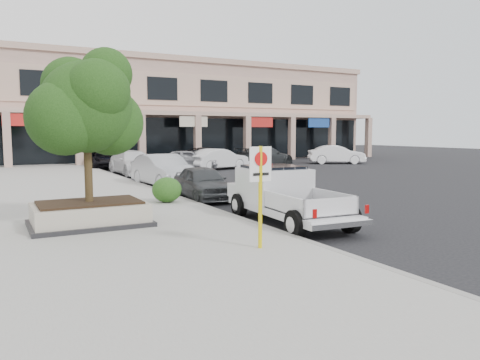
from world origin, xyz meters
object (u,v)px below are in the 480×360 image
object	(u,v)px
lot_car_a	(188,160)
planter	(90,214)
lot_car_c	(266,156)
planter_tree	(90,108)
lot_car_f	(337,154)
curb_car_d	(105,159)
lot_car_e	(204,157)
pickup_truck	(289,196)
curb_car_a	(203,183)
curb_car_b	(164,171)
no_parking_sign	(260,183)
lot_car_d	(210,156)
lot_car_b	(219,159)
curb_car_c	(133,163)

from	to	relation	value
lot_car_a	planter	bearing A→B (deg)	174.75
lot_car_c	planter_tree	bearing A→B (deg)	123.37
lot_car_a	lot_car_f	world-z (taller)	lot_car_f
planter	lot_car_f	distance (m)	29.78
curb_car_d	lot_car_a	size ratio (longest dim) A/B	1.13
curb_car_d	lot_car_e	xyz separation A→B (m)	(7.67, -1.00, -0.00)
pickup_truck	lot_car_a	world-z (taller)	pickup_truck
curb_car_a	lot_car_a	xyz separation A→B (m)	(4.82, 13.59, 0.06)
planter	curb_car_b	bearing A→B (deg)	59.52
no_parking_sign	lot_car_d	bearing A→B (deg)	67.68
lot_car_b	lot_car_d	distance (m)	3.99
lot_car_c	lot_car_e	xyz separation A→B (m)	(-4.38, 2.32, -0.07)
planter_tree	curb_car_a	bearing A→B (deg)	36.99
curb_car_d	lot_car_a	bearing A→B (deg)	-39.73
lot_car_b	planter	bearing A→B (deg)	130.95
planter_tree	pickup_truck	size ratio (longest dim) A/B	0.74
planter	curb_car_c	xyz separation A→B (m)	(5.73, 16.16, 0.29)
curb_car_a	lot_car_d	distance (m)	18.90
pickup_truck	curb_car_a	bearing A→B (deg)	96.01
lot_car_c	lot_car_e	size ratio (longest dim) A/B	1.30
curb_car_a	lot_car_b	size ratio (longest dim) A/B	0.88
planter	planter_tree	world-z (taller)	planter_tree
pickup_truck	curb_car_c	distance (m)	18.00
curb_car_a	curb_car_c	world-z (taller)	curb_car_c
curb_car_d	lot_car_f	xyz separation A→B (m)	(18.55, -4.34, 0.09)
no_parking_sign	curb_car_b	world-z (taller)	no_parking_sign
planter	planter_tree	size ratio (longest dim) A/B	0.80
curb_car_d	lot_car_d	bearing A→B (deg)	-3.86
lot_car_f	pickup_truck	bearing A→B (deg)	163.92
no_parking_sign	curb_car_c	world-z (taller)	no_parking_sign
lot_car_f	curb_car_a	bearing A→B (deg)	153.63
planter	lot_car_a	xyz separation A→B (m)	(10.04, 17.58, 0.27)
lot_car_f	planter	bearing A→B (deg)	153.75
lot_car_b	lot_car_e	xyz separation A→B (m)	(0.62, 4.03, -0.07)
lot_car_b	lot_car_d	size ratio (longest dim) A/B	0.86
curb_car_d	lot_car_b	xyz separation A→B (m)	(7.05, -5.03, 0.07)
lot_car_a	lot_car_f	xyz separation A→B (m)	(13.77, 0.31, 0.03)
planter	lot_car_d	xyz separation A→B (m)	(13.37, 21.05, 0.27)
lot_car_a	pickup_truck	bearing A→B (deg)	-168.77
lot_car_b	lot_car_f	world-z (taller)	lot_car_f
lot_car_e	lot_car_d	bearing A→B (deg)	-130.74
planter	planter_tree	distance (m)	2.95
pickup_truck	lot_car_c	size ratio (longest dim) A/B	1.03
curb_car_b	lot_car_d	bearing A→B (deg)	51.73
no_parking_sign	curb_car_b	distance (m)	13.62
lot_car_c	lot_car_f	distance (m)	6.57
pickup_truck	curb_car_a	xyz separation A→B (m)	(-0.24, 5.83, -0.16)
lot_car_a	lot_car_e	distance (m)	4.65
curb_car_b	lot_car_e	bearing A→B (deg)	53.57
curb_car_a	curb_car_d	world-z (taller)	same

